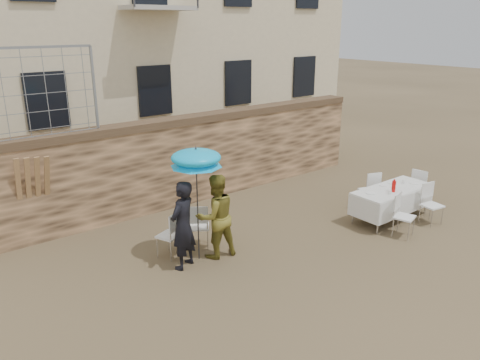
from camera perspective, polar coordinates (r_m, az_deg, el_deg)
ground at (r=8.42m, az=7.26°, el=-13.45°), size 80.00×80.00×0.00m
stone_wall at (r=11.70m, az=-10.03°, el=1.67°), size 13.00×0.50×2.20m
chain_link_fence at (r=10.27m, az=-25.75°, el=9.25°), size 3.20×0.06×1.80m
man_suit at (r=8.82m, az=-6.99°, el=-5.51°), size 0.75×0.64×1.73m
woman_dress at (r=9.20m, az=-2.98°, el=-4.42°), size 0.91×0.75×1.71m
umbrella at (r=8.70m, az=-5.37°, el=2.31°), size 0.98×0.98×2.14m
couple_chair_left at (r=9.42m, az=-8.64°, el=-6.54°), size 0.63×0.63×0.96m
couple_chair_right at (r=9.74m, az=-5.05°, el=-5.51°), size 0.67×0.67×0.96m
banquet_table at (r=11.53m, az=18.10°, el=-1.16°), size 2.10×0.85×0.78m
soda_bottle at (r=11.24m, az=18.23°, el=-0.74°), size 0.09×0.09×0.26m
table_chair_front_left at (r=10.77m, az=19.41°, el=-4.14°), size 0.60×0.60×0.96m
table_chair_front_right at (r=11.66m, az=22.39°, el=-2.77°), size 0.55×0.55×0.96m
table_chair_back at (r=12.20m, az=15.45°, el=-1.09°), size 0.62×0.62×0.96m
table_chair_side at (r=12.80m, az=21.20°, el=-0.77°), size 0.54×0.54×0.96m
wood_planks at (r=10.55m, az=-23.65°, el=-2.10°), size 0.70×0.20×2.00m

